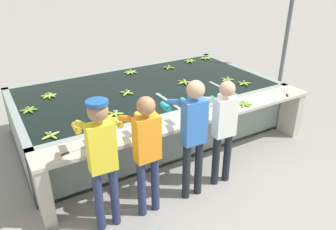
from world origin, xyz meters
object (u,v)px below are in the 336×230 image
Objects in this scene: banana_bunch_floating_3 at (51,135)px; banana_bunch_ledge_0 at (244,104)px; banana_bunch_ledge_1 at (219,106)px; knife_0 at (71,152)px; worker_3 at (223,124)px; banana_bunch_floating_2 at (244,83)px; banana_bunch_floating_8 at (168,68)px; banana_bunch_floating_11 at (190,61)px; knife_1 at (287,94)px; support_post_right at (287,33)px; banana_bunch_floating_7 at (205,58)px; worker_1 at (146,146)px; worker_2 at (193,129)px; banana_bunch_floating_10 at (115,114)px; banana_bunch_floating_6 at (127,93)px; banana_bunch_floating_1 at (130,72)px; banana_bunch_floating_4 at (49,96)px; banana_bunch_ledge_2 at (106,142)px; banana_bunch_floating_9 at (29,110)px; banana_bunch_floating_5 at (227,80)px; banana_bunch_floating_0 at (184,82)px; worker_0 at (101,153)px.

banana_bunch_ledge_0 is at bearing -10.33° from banana_bunch_floating_3.
knife_0 is at bearing -176.62° from banana_bunch_ledge_1.
worker_3 reaches higher than banana_bunch_floating_3.
banana_bunch_floating_2 is 1.21× the size of banana_bunch_floating_8.
knife_1 is at bearing -82.33° from banana_bunch_floating_11.
banana_bunch_ledge_1 is (2.59, -0.39, 0.00)m from banana_bunch_floating_3.
banana_bunch_floating_7 is at bearing 135.94° from support_post_right.
worker_2 is (0.69, -0.01, 0.05)m from worker_1.
banana_bunch_floating_6 is at bearing 53.79° from banana_bunch_floating_10.
worker_2 reaches higher than banana_bunch_floating_2.
worker_2 is at bearing -64.01° from banana_bunch_floating_10.
banana_bunch_floating_1 is at bearing -178.41° from banana_bunch_floating_7.
banana_bunch_ledge_0 reaches higher than banana_bunch_floating_4.
banana_bunch_floating_1 is 1.84m from banana_bunch_floating_4.
banana_bunch_ledge_2 is at bearing 154.89° from worker_2.
worker_2 is 6.18× the size of knife_1.
knife_1 is (2.96, -0.78, -0.01)m from banana_bunch_floating_10.
banana_bunch_floating_3 is (-2.17, 1.00, -0.05)m from worker_3.
knife_1 is (-0.12, -2.58, -0.01)m from banana_bunch_floating_7.
banana_bunch_floating_9 is at bearing -132.44° from banana_bunch_floating_4.
banana_bunch_floating_5 is at bearing -10.50° from banana_bunch_floating_6.
banana_bunch_floating_7 is (1.37, 1.15, -0.00)m from banana_bunch_floating_0.
knife_1 is at bearing -53.21° from banana_bunch_floating_1.
banana_bunch_ledge_1 is at bearing 55.38° from worker_3.
worker_0 reaches higher than banana_bunch_floating_3.
worker_3 is at bearing -41.75° from banana_bunch_floating_9.
banana_bunch_ledge_1 is at bearing 3.38° from knife_0.
banana_bunch_floating_2 is at bearing 13.93° from banana_bunch_ledge_2.
banana_bunch_floating_10 is at bearing 10.85° from banana_bunch_floating_3.
banana_bunch_floating_1 and banana_bunch_floating_2 have the same top height.
banana_bunch_floating_2 is at bearing -65.22° from banana_bunch_floating_8.
banana_bunch_floating_9 is 1.40m from banana_bunch_floating_10.
banana_bunch_floating_9 is 5.52m from support_post_right.
worker_2 is at bearing -129.12° from banana_bunch_floating_7.
banana_bunch_floating_0 is at bearing 84.17° from banana_bunch_ledge_1.
knife_0 is (-0.18, -2.01, -0.01)m from banana_bunch_floating_4.
banana_bunch_floating_5 is at bearing 8.57° from banana_bunch_floating_3.
worker_0 is 2.49m from banana_bunch_floating_4.
banana_bunch_floating_7 is 0.47m from banana_bunch_floating_11.
worker_3 is 5.79× the size of banana_bunch_floating_1.
banana_bunch_ledge_1 is at bearing 158.90° from banana_bunch_ledge_0.
banana_bunch_floating_10 is at bearing 133.98° from worker_3.
banana_bunch_floating_11 is 1.09× the size of banana_bunch_ledge_1.
worker_1 is 4.05m from banana_bunch_floating_11.
banana_bunch_floating_10 is (-0.60, 1.24, -0.14)m from worker_2.
knife_1 is (0.30, -0.79, -0.01)m from banana_bunch_floating_2.
worker_2 reaches higher than knife_0.
worker_2 reaches higher than banana_bunch_floating_6.
support_post_right is (4.44, 1.80, 0.59)m from worker_1.
worker_3 is at bearing -106.58° from banana_bunch_floating_0.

